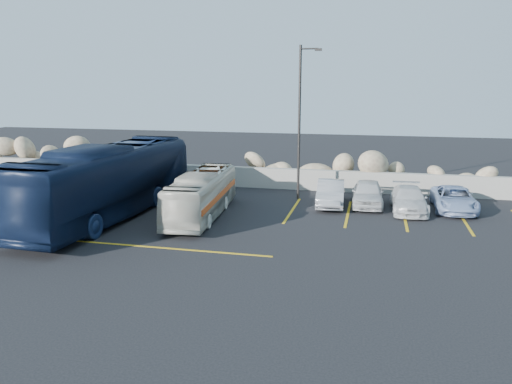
% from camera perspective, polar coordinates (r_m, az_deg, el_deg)
% --- Properties ---
extents(ground, '(90.00, 90.00, 0.00)m').
position_cam_1_polar(ground, '(18.67, -7.32, -6.84)').
color(ground, black).
rests_on(ground, ground).
extents(seawall, '(60.00, 0.40, 1.20)m').
position_cam_1_polar(seawall, '(29.68, 0.77, 1.65)').
color(seawall, gray).
rests_on(seawall, ground).
extents(riprap_pile, '(54.00, 2.80, 2.60)m').
position_cam_1_polar(riprap_pile, '(30.72, 1.27, 3.33)').
color(riprap_pile, '#92785F').
rests_on(riprap_pile, ground).
extents(parking_lines, '(18.16, 9.36, 0.01)m').
position_cam_1_polar(parking_lines, '(22.93, 8.64, -3.23)').
color(parking_lines, gold).
rests_on(parking_lines, ground).
extents(lamppost, '(1.14, 0.18, 8.00)m').
position_cam_1_polar(lamppost, '(26.31, 5.10, 8.35)').
color(lamppost, '#292624').
rests_on(lamppost, ground).
extents(vintage_bus, '(2.34, 7.58, 2.08)m').
position_cam_1_polar(vintage_bus, '(23.31, -6.22, -0.28)').
color(vintage_bus, beige).
rests_on(vintage_bus, ground).
extents(tour_coach, '(3.27, 12.18, 3.37)m').
position_cam_1_polar(tour_coach, '(23.95, -16.64, 1.18)').
color(tour_coach, '#101C37').
rests_on(tour_coach, ground).
extents(car_a, '(1.61, 3.83, 1.30)m').
position_cam_1_polar(car_a, '(25.87, 12.64, -0.14)').
color(car_a, silver).
rests_on(car_a, ground).
extents(car_b, '(1.56, 3.90, 1.26)m').
position_cam_1_polar(car_b, '(25.61, 8.52, -0.14)').
color(car_b, '#A0A0A4').
rests_on(car_b, ground).
extents(car_c, '(1.74, 4.03, 1.16)m').
position_cam_1_polar(car_c, '(25.32, 17.07, -0.82)').
color(car_c, silver).
rests_on(car_c, ground).
extents(car_d, '(1.92, 4.11, 1.14)m').
position_cam_1_polar(car_d, '(26.20, 21.68, -0.74)').
color(car_d, '#8EA4CA').
rests_on(car_d, ground).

